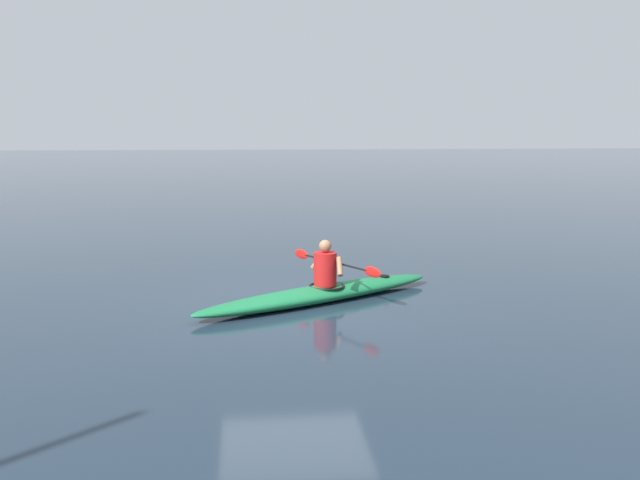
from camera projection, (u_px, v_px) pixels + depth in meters
name	position (u px, v px, depth m)	size (l,w,h in m)	color
ground_plane	(294.00, 305.00, 11.47)	(160.00, 160.00, 0.00)	#1E2D3D
kayak	(320.00, 294.00, 11.68)	(4.46, 2.98, 0.27)	#19723F
kayaker	(326.00, 266.00, 11.67)	(1.23, 2.07, 0.78)	red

